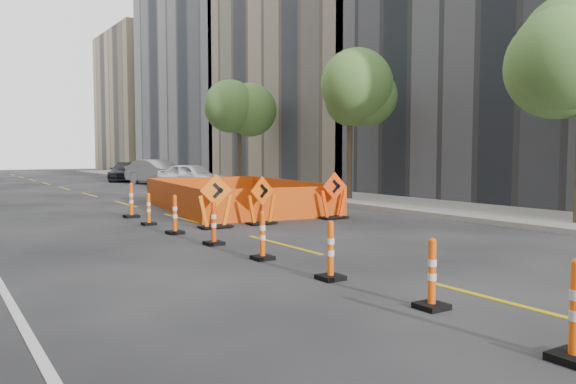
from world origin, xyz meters
TOP-DOWN VIEW (x-y plane):
  - ground_plane at (0.00, 0.00)m, footprint 140.00×140.00m
  - sidewalk_right at (9.00, 12.00)m, footprint 4.00×90.00m
  - bld_right_c at (17.00, 23.80)m, footprint 12.00×16.00m
  - bld_right_d at (17.00, 40.20)m, footprint 12.00×18.00m
  - bld_right_e at (17.00, 58.60)m, footprint 12.00×14.00m
  - tree_r_b at (8.40, 12.00)m, footprint 2.80×2.80m
  - tree_r_c at (8.40, 22.00)m, footprint 2.80×2.80m
  - channelizer_1 at (-1.35, -3.60)m, footprint 0.41×0.41m
  - channelizer_2 at (-1.11, -1.49)m, footprint 0.38×0.38m
  - channelizer_3 at (-1.20, 0.61)m, footprint 0.39×0.39m
  - channelizer_4 at (-1.26, 2.72)m, footprint 0.38×0.38m
  - channelizer_5 at (-1.31, 4.82)m, footprint 0.39×0.39m
  - channelizer_6 at (-1.41, 6.93)m, footprint 0.40×0.40m
  - channelizer_7 at (-1.38, 9.03)m, footprint 0.37×0.37m
  - channelizer_8 at (-1.24, 11.14)m, footprint 0.44×0.44m
  - chevron_sign_left at (-0.06, 7.37)m, footprint 1.08×0.75m
  - chevron_sign_center at (1.42, 7.39)m, footprint 1.02×0.72m
  - chevron_sign_right at (4.03, 7.37)m, footprint 1.00×0.62m
  - safety_fence at (2.87, 11.94)m, footprint 5.85×8.72m
  - parked_car_near at (5.93, 23.05)m, footprint 3.42×4.74m
  - parked_car_mid at (6.00, 29.03)m, footprint 3.10×5.25m
  - parked_car_far at (5.46, 34.48)m, footprint 3.64×5.13m

SIDE VIEW (x-z plane):
  - ground_plane at x=0.00m, z-range 0.00..0.00m
  - sidewalk_right at x=9.00m, z-range 0.00..0.15m
  - channelizer_7 at x=-1.38m, z-range 0.00..0.93m
  - channelizer_2 at x=-1.11m, z-range 0.00..0.95m
  - channelizer_4 at x=-1.26m, z-range 0.00..0.96m
  - channelizer_3 at x=-1.20m, z-range 0.00..0.98m
  - channelizer_5 at x=-1.31m, z-range 0.00..0.99m
  - channelizer_6 at x=-1.41m, z-range 0.00..1.01m
  - safety_fence at x=2.87m, z-range 0.00..1.02m
  - channelizer_1 at x=-1.35m, z-range 0.00..1.04m
  - channelizer_8 at x=-1.24m, z-range 0.00..1.12m
  - parked_car_far at x=5.46m, z-range 0.00..1.38m
  - chevron_sign_center at x=1.42m, z-range 0.00..1.40m
  - chevron_sign_right at x=4.03m, z-range 0.00..1.47m
  - chevron_sign_left at x=-0.06m, z-range 0.00..1.49m
  - parked_car_near at x=5.93m, z-range 0.00..1.50m
  - parked_car_mid at x=6.00m, z-range 0.00..1.63m
  - tree_r_b at x=8.40m, z-range 1.55..7.50m
  - tree_r_c at x=8.40m, z-range 1.55..7.50m
  - bld_right_c at x=17.00m, z-range 0.00..14.00m
  - bld_right_e at x=17.00m, z-range 0.00..16.00m
  - bld_right_d at x=17.00m, z-range 0.00..20.00m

